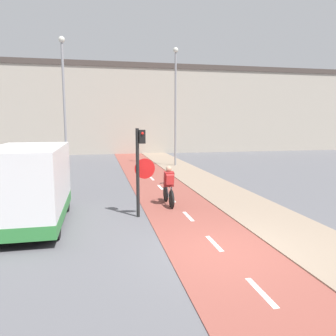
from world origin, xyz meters
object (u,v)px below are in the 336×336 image
traffic_light_pole (140,162)px  street_lamp_sidewalk (176,97)px  street_lamp_far (64,94)px  van (29,187)px  cyclist_near (169,187)px

traffic_light_pole → street_lamp_sidewalk: (4.04, 12.11, 3.07)m
street_lamp_far → traffic_light_pole: bearing=-71.3°
street_lamp_sidewalk → van: 14.85m
traffic_light_pole → street_lamp_sidewalk: size_ratio=0.36×
traffic_light_pole → van: traffic_light_pole is taller
traffic_light_pole → street_lamp_sidewalk: bearing=71.5°
street_lamp_far → street_lamp_sidewalk: bearing=20.9°
traffic_light_pole → cyclist_near: size_ratio=1.69×
street_lamp_far → street_lamp_sidewalk: 7.72m
traffic_light_pole → street_lamp_far: (-3.16, 9.35, 2.90)m
traffic_light_pole → street_lamp_far: size_ratio=0.37×
van → traffic_light_pole: bearing=3.1°
traffic_light_pole → street_lamp_sidewalk: street_lamp_sidewalk is taller
traffic_light_pole → van: 3.48m
street_lamp_sidewalk → street_lamp_far: bearing=-159.1°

